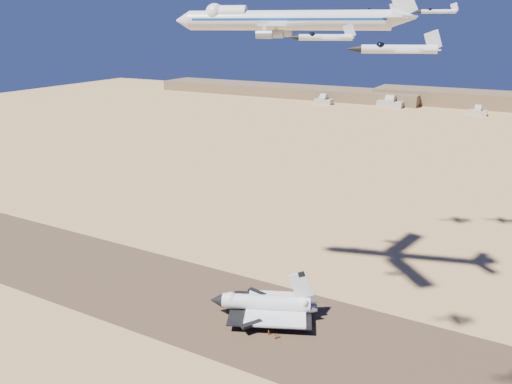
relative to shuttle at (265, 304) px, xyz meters
The scene contains 13 objects.
ground 18.44m from the shuttle, 169.30° to the right, with size 1200.00×1200.00×0.00m, color tan.
runway 18.43m from the shuttle, 169.30° to the right, with size 600.00×50.00×0.06m, color brown.
ridgeline 526.19m from the shuttle, 84.78° to the left, with size 960.00×90.00×18.00m.
hangars 482.07m from the shuttle, 99.73° to the left, with size 200.50×29.50×30.00m.
shuttle is the anchor object (origin of this frame).
carrier_747 92.35m from the shuttle, 96.48° to the left, with size 72.67×54.35×18.15m.
crew_a 11.65m from the shuttle, 56.71° to the right, with size 0.67×0.44×1.83m, color #D2440C.
crew_b 13.72m from the shuttle, 47.96° to the right, with size 0.92×0.53×1.90m, color #D2440C.
crew_c 13.61m from the shuttle, 43.79° to the right, with size 0.93×0.48×1.59m, color #D2440C.
chase_jet_a 96.47m from the shuttle, 45.15° to the right, with size 13.81×8.33×3.58m.
chase_jet_b 112.02m from the shuttle, 46.30° to the right, with size 14.16×8.37×3.64m.
chase_jet_c 115.57m from the shuttle, 78.19° to the left, with size 15.95×9.92×4.15m.
chase_jet_d 125.63m from the shuttle, 65.82° to the left, with size 15.62×9.06×3.97m.
Camera 1 is at (85.34, -129.20, 95.13)m, focal length 35.00 mm.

